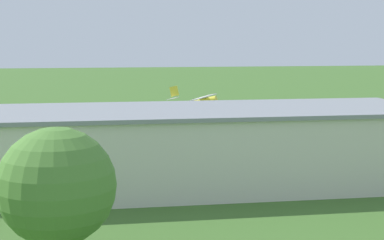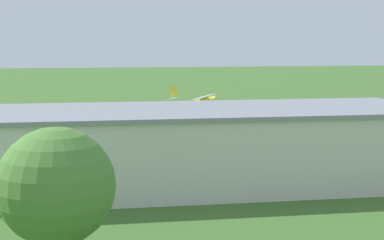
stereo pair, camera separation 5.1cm
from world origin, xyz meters
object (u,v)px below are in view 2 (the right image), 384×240
object	(u,v)px
biplane	(196,103)
person_crossing_taxiway	(38,148)
person_beside_truck	(343,144)
person_at_fence_line	(3,148)
car_green	(14,153)
hangar	(208,147)
tree_at_field_edge	(56,186)

from	to	relation	value
biplane	person_crossing_taxiway	xyz separation A→B (m)	(19.74, 9.75, -3.77)
person_beside_truck	person_at_fence_line	xyz separation A→B (m)	(38.96, -4.33, -0.04)
car_green	hangar	bearing A→B (deg)	141.05
person_at_fence_line	person_beside_truck	bearing A→B (deg)	173.65
hangar	person_crossing_taxiway	distance (m)	23.73
biplane	person_at_fence_line	bearing A→B (deg)	19.55
car_green	tree_at_field_edge	xyz separation A→B (m)	(-6.15, 36.20, 4.53)
car_green	person_beside_truck	xyz separation A→B (m)	(-37.37, 0.79, -0.03)
biplane	person_at_fence_line	size ratio (longest dim) A/B	5.36
hangar	car_green	xyz separation A→B (m)	(18.53, -14.98, -2.65)
hangar	biplane	bearing A→B (deg)	-97.62
biplane	car_green	bearing A→B (deg)	28.39
tree_at_field_edge	person_beside_truck	bearing A→B (deg)	-131.41
hangar	person_beside_truck	xyz separation A→B (m)	(-18.84, -14.19, -2.68)
person_beside_truck	person_at_fence_line	bearing A→B (deg)	-6.35
person_crossing_taxiway	tree_at_field_edge	xyz separation A→B (m)	(-3.75, 38.42, 4.54)
car_green	person_beside_truck	size ratio (longest dim) A/B	2.93
person_beside_truck	tree_at_field_edge	xyz separation A→B (m)	(31.23, 35.41, 4.56)
hangar	biplane	xyz separation A→B (m)	(-3.60, -26.94, 1.10)
car_green	person_crossing_taxiway	xyz separation A→B (m)	(-2.40, -2.21, -0.01)
car_green	person_at_fence_line	distance (m)	3.88
hangar	tree_at_field_edge	size ratio (longest dim) A/B	4.54
tree_at_field_edge	person_at_fence_line	bearing A→B (deg)	-78.98
person_beside_truck	person_at_fence_line	size ratio (longest dim) A/B	1.04
person_at_fence_line	biplane	bearing A→B (deg)	-160.45
car_green	person_crossing_taxiway	distance (m)	3.26
biplane	person_at_fence_line	distance (m)	25.47
person_at_fence_line	car_green	bearing A→B (deg)	114.19
car_green	person_crossing_taxiway	bearing A→B (deg)	-137.31
biplane	car_green	world-z (taller)	biplane
biplane	car_green	distance (m)	25.44
person_crossing_taxiway	tree_at_field_edge	distance (m)	38.86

